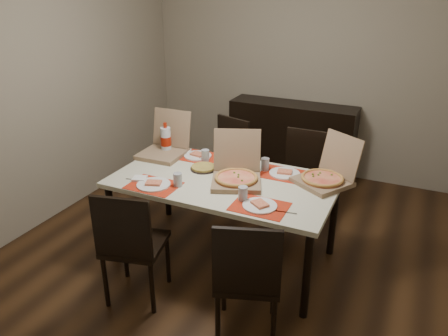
{
  "coord_description": "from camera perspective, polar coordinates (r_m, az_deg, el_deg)",
  "views": [
    {
      "loc": [
        1.37,
        -3.14,
        2.26
      ],
      "look_at": [
        0.01,
        -0.2,
        0.85
      ],
      "focal_mm": 35.0,
      "sensor_mm": 36.0,
      "label": 1
    }
  ],
  "objects": [
    {
      "name": "ground",
      "position": [
        4.11,
        1.11,
        -10.05
      ],
      "size": [
        3.8,
        4.0,
        0.02
      ],
      "primitive_type": "cube",
      "color": "#3C2412",
      "rests_on": "ground"
    },
    {
      "name": "room_walls",
      "position": [
        3.86,
        4.01,
        15.62
      ],
      "size": [
        3.84,
        4.02,
        2.62
      ],
      "color": "gray",
      "rests_on": "ground"
    },
    {
      "name": "sideboard",
      "position": [
        5.42,
        8.79,
        3.69
      ],
      "size": [
        1.5,
        0.4,
        0.9
      ],
      "primitive_type": "cube",
      "color": "black",
      "rests_on": "ground"
    },
    {
      "name": "dining_table",
      "position": [
        3.6,
        0.0,
        -2.43
      ],
      "size": [
        1.8,
        1.0,
        0.75
      ],
      "color": "beige",
      "rests_on": "ground"
    },
    {
      "name": "chair_near_left",
      "position": [
        3.26,
        -12.08,
        -9.49
      ],
      "size": [
        0.51,
        0.51,
        0.93
      ],
      "color": "black",
      "rests_on": "ground"
    },
    {
      "name": "chair_near_right",
      "position": [
        2.88,
        3.07,
        -13.86
      ],
      "size": [
        0.53,
        0.53,
        0.93
      ],
      "color": "black",
      "rests_on": "ground"
    },
    {
      "name": "chair_far_left",
      "position": [
        4.62,
        0.24,
        1.26
      ],
      "size": [
        0.52,
        0.52,
        0.93
      ],
      "color": "black",
      "rests_on": "ground"
    },
    {
      "name": "chair_far_right",
      "position": [
        4.31,
        10.19,
        -0.82
      ],
      "size": [
        0.42,
        0.42,
        0.93
      ],
      "color": "black",
      "rests_on": "ground"
    },
    {
      "name": "setting_near_left",
      "position": [
        3.5,
        -8.65,
        -1.93
      ],
      "size": [
        0.49,
        0.3,
        0.11
      ],
      "color": "red",
      "rests_on": "dining_table"
    },
    {
      "name": "setting_near_right",
      "position": [
        3.17,
        4.09,
        -4.5
      ],
      "size": [
        0.48,
        0.3,
        0.11
      ],
      "color": "red",
      "rests_on": "dining_table"
    },
    {
      "name": "setting_far_left",
      "position": [
        4.01,
        -3.4,
        1.67
      ],
      "size": [
        0.45,
        0.3,
        0.11
      ],
      "color": "red",
      "rests_on": "dining_table"
    },
    {
      "name": "setting_far_right",
      "position": [
        3.7,
        7.25,
        -0.39
      ],
      "size": [
        0.53,
        0.3,
        0.11
      ],
      "color": "red",
      "rests_on": "dining_table"
    },
    {
      "name": "napkin_loose",
      "position": [
        3.56,
        -0.01,
        -1.42
      ],
      "size": [
        0.16,
        0.16,
        0.02
      ],
      "primitive_type": "cube",
      "rotation": [
        0.0,
        0.0,
        0.61
      ],
      "color": "white",
      "rests_on": "dining_table"
    },
    {
      "name": "pizza_box_center",
      "position": [
        3.51,
        1.63,
        -0.94
      ],
      "size": [
        0.51,
        0.54,
        0.39
      ],
      "color": "#82664B",
      "rests_on": "dining_table"
    },
    {
      "name": "pizza_box_right",
      "position": [
        3.58,
        13.11,
        -1.08
      ],
      "size": [
        0.54,
        0.55,
        0.38
      ],
      "color": "#82664B",
      "rests_on": "dining_table"
    },
    {
      "name": "pizza_box_left",
      "position": [
        4.1,
        -7.78,
        2.59
      ],
      "size": [
        0.4,
        0.44,
        0.39
      ],
      "color": "#82664B",
      "rests_on": "dining_table"
    },
    {
      "name": "faina_plate",
      "position": [
        3.76,
        -2.69,
        0.02
      ],
      "size": [
        0.23,
        0.23,
        0.03
      ],
      "color": "black",
      "rests_on": "dining_table"
    },
    {
      "name": "dip_bowl",
      "position": [
        3.69,
        3.8,
        -0.46
      ],
      "size": [
        0.13,
        0.13,
        0.03
      ],
      "primitive_type": "imported",
      "rotation": [
        0.0,
        0.0,
        -0.36
      ],
      "color": "white",
      "rests_on": "dining_table"
    },
    {
      "name": "soda_bottle",
      "position": [
        4.11,
        -7.6,
        3.61
      ],
      "size": [
        0.1,
        0.1,
        0.29
      ],
      "color": "silver",
      "rests_on": "dining_table"
    }
  ]
}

